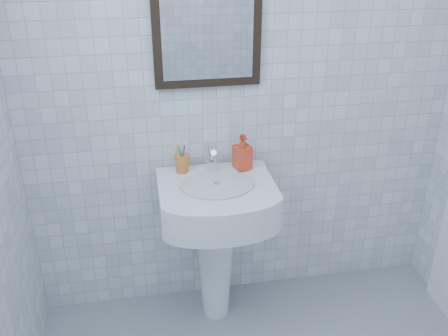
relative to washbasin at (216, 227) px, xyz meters
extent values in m
cube|color=white|center=(0.18, 0.21, 0.68)|extent=(2.20, 0.02, 2.50)
cone|color=white|center=(0.00, 0.02, -0.22)|extent=(0.22, 0.22, 0.69)
cube|color=white|center=(0.00, -0.03, 0.18)|extent=(0.55, 0.39, 0.17)
cube|color=white|center=(0.00, 0.13, 0.26)|extent=(0.55, 0.10, 0.03)
cylinder|color=silver|center=(0.00, -0.05, 0.27)|extent=(0.34, 0.34, 0.01)
cylinder|color=silver|center=(0.00, 0.10, 0.30)|extent=(0.05, 0.05, 0.05)
cylinder|color=silver|center=(0.00, 0.09, 0.36)|extent=(0.03, 0.10, 0.08)
cylinder|color=silver|center=(0.00, 0.12, 0.34)|extent=(0.03, 0.05, 0.10)
imported|color=red|center=(0.15, 0.10, 0.36)|extent=(0.10, 0.10, 0.17)
cube|color=black|center=(0.00, 0.20, 0.98)|extent=(0.50, 0.04, 0.62)
cube|color=silver|center=(0.00, 0.18, 0.98)|extent=(0.42, 0.00, 0.54)
camera|label=1|loc=(-0.34, -2.08, 1.38)|focal=40.00mm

